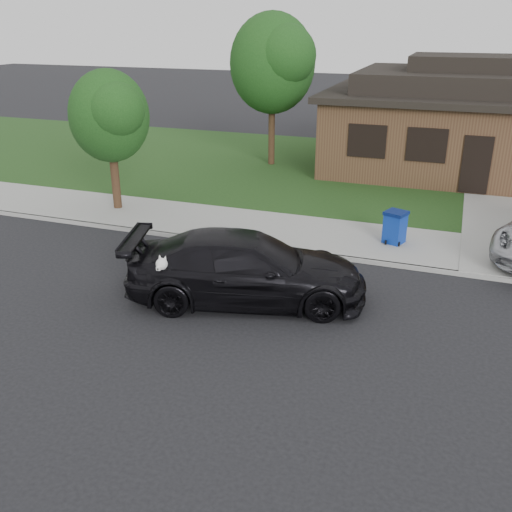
% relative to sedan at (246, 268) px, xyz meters
% --- Properties ---
extents(ground, '(120.00, 120.00, 0.00)m').
position_rel_sedan_xyz_m(ground, '(0.94, -0.38, -0.81)').
color(ground, black).
rests_on(ground, ground).
extents(sidewalk, '(60.00, 3.00, 0.12)m').
position_rel_sedan_xyz_m(sidewalk, '(0.94, 4.62, -0.75)').
color(sidewalk, gray).
rests_on(sidewalk, ground).
extents(curb, '(60.00, 0.12, 0.12)m').
position_rel_sedan_xyz_m(curb, '(0.94, 3.12, -0.75)').
color(curb, gray).
rests_on(curb, ground).
extents(lawn, '(60.00, 13.00, 0.13)m').
position_rel_sedan_xyz_m(lawn, '(0.94, 12.62, -0.74)').
color(lawn, '#193814').
rests_on(lawn, ground).
extents(sedan, '(5.94, 3.66, 1.61)m').
position_rel_sedan_xyz_m(sedan, '(0.00, 0.00, 0.00)').
color(sedan, black).
rests_on(sedan, ground).
extents(recycling_bin, '(0.73, 0.73, 0.95)m').
position_rel_sedan_xyz_m(recycling_bin, '(2.84, 4.64, -0.21)').
color(recycling_bin, navy).
rests_on(recycling_bin, sidewalk).
extents(house, '(12.60, 8.60, 4.65)m').
position_rel_sedan_xyz_m(house, '(4.94, 14.61, 1.33)').
color(house, '#422B1C').
rests_on(house, ground).
extents(tree_0, '(3.78, 3.60, 6.34)m').
position_rel_sedan_xyz_m(tree_0, '(-3.39, 12.49, 3.67)').
color(tree_0, '#332114').
rests_on(tree_0, ground).
extents(tree_2, '(2.73, 2.60, 4.59)m').
position_rel_sedan_xyz_m(tree_2, '(-6.44, 4.73, 2.46)').
color(tree_2, '#332114').
rests_on(tree_2, ground).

